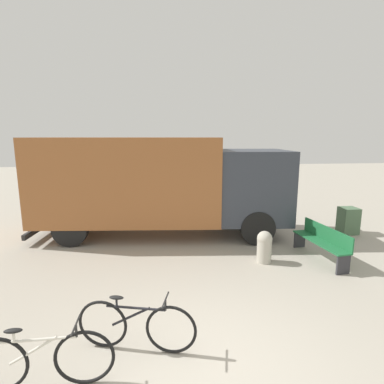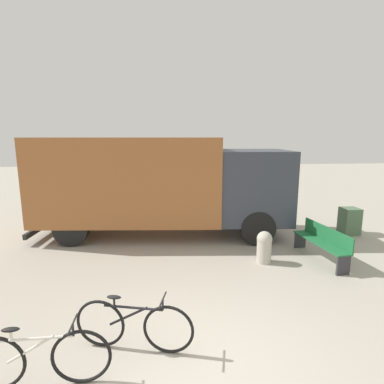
# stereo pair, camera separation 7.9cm
# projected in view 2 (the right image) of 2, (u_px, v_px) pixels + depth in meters

# --- Properties ---
(ground_plane) EXTENTS (60.00, 60.00, 0.00)m
(ground_plane) POSITION_uv_depth(u_px,v_px,m) (199.00, 369.00, 4.12)
(ground_plane) COLOR #A8A091
(delivery_truck) EXTENTS (8.10, 3.01, 3.13)m
(delivery_truck) POSITION_uv_depth(u_px,v_px,m) (159.00, 182.00, 9.53)
(delivery_truck) COLOR #99592D
(delivery_truck) RESTS_ON ground
(park_bench) EXTENTS (0.60, 1.91, 0.87)m
(park_bench) POSITION_uv_depth(u_px,v_px,m) (323.00, 241.00, 7.71)
(park_bench) COLOR #1E6638
(park_bench) RESTS_ON ground
(bicycle_near) EXTENTS (1.81, 0.44, 0.86)m
(bicycle_near) POSITION_uv_depth(u_px,v_px,m) (38.00, 359.00, 3.76)
(bicycle_near) COLOR black
(bicycle_near) RESTS_ON ground
(bicycle_middle) EXTENTS (1.77, 0.56, 0.86)m
(bicycle_middle) POSITION_uv_depth(u_px,v_px,m) (134.00, 325.00, 4.43)
(bicycle_middle) COLOR black
(bicycle_middle) RESTS_ON ground
(bollard_near_bench) EXTENTS (0.38, 0.38, 0.82)m
(bollard_near_bench) POSITION_uv_depth(u_px,v_px,m) (264.00, 246.00, 7.55)
(bollard_near_bench) COLOR #B2AD9E
(bollard_near_bench) RESTS_ON ground
(utility_box) EXTENTS (0.54, 0.52, 0.86)m
(utility_box) POSITION_uv_depth(u_px,v_px,m) (349.00, 221.00, 9.80)
(utility_box) COLOR #4C6B4C
(utility_box) RESTS_ON ground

